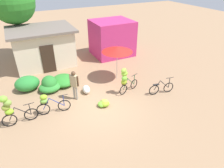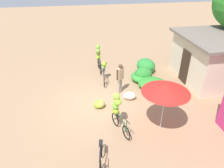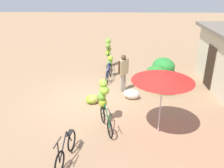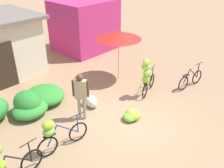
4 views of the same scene
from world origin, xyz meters
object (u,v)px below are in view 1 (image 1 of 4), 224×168
at_px(market_umbrella, 117,49).
at_px(tree_behind_building, 12,2).
at_px(building_low, 43,46).
at_px(person_vendor, 74,82).
at_px(bicycle_leftmost, 10,109).
at_px(bicycle_center_loaded, 125,79).
at_px(shop_pink, 112,38).
at_px(banana_pile_on_ground, 104,103).
at_px(bicycle_near_pile, 49,103).
at_px(bicycle_by_shop, 161,88).
at_px(produce_sack, 86,89).

bearing_deg(market_umbrella, tree_behind_building, 128.09).
bearing_deg(building_low, person_vendor, -83.79).
xyz_separation_m(building_low, tree_behind_building, (-1.34, 2.10, 2.95)).
height_order(tree_behind_building, person_vendor, tree_behind_building).
bearing_deg(bicycle_leftmost, bicycle_center_loaded, 0.85).
height_order(tree_behind_building, bicycle_center_loaded, tree_behind_building).
xyz_separation_m(shop_pink, person_vendor, (-4.90, -5.23, -0.34)).
bearing_deg(banana_pile_on_ground, bicycle_center_loaded, 19.79).
relative_size(tree_behind_building, bicycle_near_pile, 3.53).
distance_m(tree_behind_building, bicycle_center_loaded, 10.34).
height_order(bicycle_by_shop, person_vendor, person_vendor).
bearing_deg(produce_sack, bicycle_center_loaded, -27.86).
height_order(bicycle_by_shop, produce_sack, bicycle_by_shop).
distance_m(bicycle_center_loaded, produce_sack, 2.44).
distance_m(bicycle_leftmost, produce_sack, 4.27).
relative_size(bicycle_near_pile, bicycle_center_loaded, 1.00).
bearing_deg(shop_pink, bicycle_near_pile, -137.62).
bearing_deg(building_low, produce_sack, -75.46).
relative_size(shop_pink, bicycle_center_loaded, 1.89).
bearing_deg(shop_pink, person_vendor, -133.15).
bearing_deg(bicycle_center_loaded, bicycle_leftmost, -179.15).
distance_m(building_low, produce_sack, 5.65).
bearing_deg(produce_sack, shop_pink, 49.65).
bearing_deg(tree_behind_building, banana_pile_on_ground, -71.12).
height_order(bicycle_near_pile, person_vendor, person_vendor).
height_order(building_low, bicycle_near_pile, building_low).
relative_size(bicycle_near_pile, person_vendor, 0.96).
bearing_deg(bicycle_center_loaded, market_umbrella, 76.82).
xyz_separation_m(building_low, bicycle_center_loaded, (3.43, -6.43, -0.43)).
bearing_deg(shop_pink, tree_behind_building, 159.41).
xyz_separation_m(bicycle_leftmost, bicycle_near_pile, (1.69, 0.13, -0.30)).
bearing_deg(tree_behind_building, market_umbrella, -51.91).
relative_size(bicycle_leftmost, person_vendor, 0.97).
relative_size(building_low, bicycle_by_shop, 2.90).
relative_size(shop_pink, banana_pile_on_ground, 4.21).
xyz_separation_m(bicycle_leftmost, person_vendor, (3.27, 0.81, 0.12)).
distance_m(shop_pink, produce_sack, 6.50).
bearing_deg(bicycle_center_loaded, building_low, 118.10).
distance_m(tree_behind_building, banana_pile_on_ground, 10.51).
xyz_separation_m(building_low, produce_sack, (1.39, -5.35, -1.19)).
xyz_separation_m(shop_pink, bicycle_near_pile, (-6.48, -5.91, -0.76)).
distance_m(tree_behind_building, bicycle_near_pile, 9.27).
bearing_deg(bicycle_by_shop, building_low, 125.83).
bearing_deg(bicycle_by_shop, shop_pink, 88.56).
height_order(bicycle_near_pile, produce_sack, bicycle_near_pile).
xyz_separation_m(bicycle_leftmost, bicycle_by_shop, (8.00, -0.89, -0.61)).
distance_m(building_low, banana_pile_on_ground, 7.35).
bearing_deg(bicycle_near_pile, bicycle_center_loaded, -0.46).
relative_size(bicycle_near_pile, produce_sack, 2.42).
height_order(market_umbrella, bicycle_near_pile, market_umbrella).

